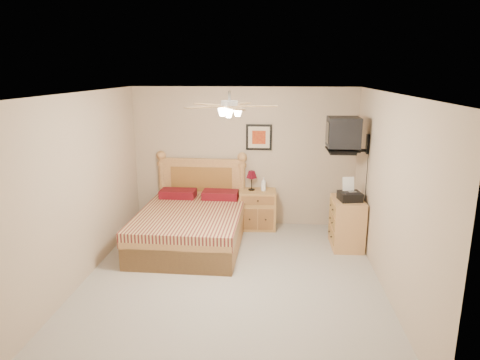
# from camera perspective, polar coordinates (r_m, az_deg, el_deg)

# --- Properties ---
(floor) EXTENTS (4.50, 4.50, 0.00)m
(floor) POSITION_cam_1_polar(r_m,az_deg,el_deg) (6.01, -1.07, -13.02)
(floor) COLOR #9E988F
(floor) RESTS_ON ground
(ceiling) EXTENTS (4.00, 4.50, 0.04)m
(ceiling) POSITION_cam_1_polar(r_m,az_deg,el_deg) (5.35, -1.20, 11.51)
(ceiling) COLOR white
(ceiling) RESTS_ON ground
(wall_back) EXTENTS (4.00, 0.04, 2.50)m
(wall_back) POSITION_cam_1_polar(r_m,az_deg,el_deg) (7.73, 0.51, 3.06)
(wall_back) COLOR tan
(wall_back) RESTS_ON ground
(wall_front) EXTENTS (4.00, 0.04, 2.50)m
(wall_front) POSITION_cam_1_polar(r_m,az_deg,el_deg) (3.46, -4.87, -11.68)
(wall_front) COLOR tan
(wall_front) RESTS_ON ground
(wall_left) EXTENTS (0.04, 4.50, 2.50)m
(wall_left) POSITION_cam_1_polar(r_m,az_deg,el_deg) (6.08, -20.24, -0.99)
(wall_left) COLOR tan
(wall_left) RESTS_ON ground
(wall_right) EXTENTS (0.04, 4.50, 2.50)m
(wall_right) POSITION_cam_1_polar(r_m,az_deg,el_deg) (5.72, 19.25, -1.84)
(wall_right) COLOR tan
(wall_right) RESTS_ON ground
(bed) EXTENTS (1.65, 2.14, 1.36)m
(bed) POSITION_cam_1_polar(r_m,az_deg,el_deg) (6.89, -6.71, -3.35)
(bed) COLOR #A96F4A
(bed) RESTS_ON ground
(nightstand) EXTENTS (0.66, 0.51, 0.69)m
(nightstand) POSITION_cam_1_polar(r_m,az_deg,el_deg) (7.71, 2.37, -3.93)
(nightstand) COLOR #B6844B
(nightstand) RESTS_ON ground
(table_lamp) EXTENTS (0.21, 0.21, 0.35)m
(table_lamp) POSITION_cam_1_polar(r_m,az_deg,el_deg) (7.61, 1.56, -0.06)
(table_lamp) COLOR #580918
(table_lamp) RESTS_ON nightstand
(lotion_bottle) EXTENTS (0.12, 0.12, 0.24)m
(lotion_bottle) POSITION_cam_1_polar(r_m,az_deg,el_deg) (7.58, 3.16, -0.56)
(lotion_bottle) COLOR white
(lotion_bottle) RESTS_ON nightstand
(framed_picture) EXTENTS (0.46, 0.04, 0.46)m
(framed_picture) POSITION_cam_1_polar(r_m,az_deg,el_deg) (7.64, 2.54, 5.72)
(framed_picture) COLOR black
(framed_picture) RESTS_ON wall_back
(dresser) EXTENTS (0.48, 0.69, 0.80)m
(dresser) POSITION_cam_1_polar(r_m,az_deg,el_deg) (7.08, 14.08, -5.60)
(dresser) COLOR tan
(dresser) RESTS_ON ground
(fax_machine) EXTENTS (0.39, 0.40, 0.35)m
(fax_machine) POSITION_cam_1_polar(r_m,az_deg,el_deg) (6.85, 14.50, -1.25)
(fax_machine) COLOR black
(fax_machine) RESTS_ON dresser
(magazine_lower) EXTENTS (0.30, 0.34, 0.03)m
(magazine_lower) POSITION_cam_1_polar(r_m,az_deg,el_deg) (7.20, 13.61, -1.77)
(magazine_lower) COLOR beige
(magazine_lower) RESTS_ON dresser
(magazine_upper) EXTENTS (0.20, 0.26, 0.02)m
(magazine_upper) POSITION_cam_1_polar(r_m,az_deg,el_deg) (7.23, 13.49, -1.53)
(magazine_upper) COLOR gray
(magazine_upper) RESTS_ON magazine_lower
(wall_tv) EXTENTS (0.56, 0.46, 0.58)m
(wall_tv) POSITION_cam_1_polar(r_m,az_deg,el_deg) (6.83, 14.84, 5.84)
(wall_tv) COLOR black
(wall_tv) RESTS_ON wall_right
(ceiling_fan) EXTENTS (1.14, 1.14, 0.28)m
(ceiling_fan) POSITION_cam_1_polar(r_m,az_deg,el_deg) (5.16, -1.41, 9.84)
(ceiling_fan) COLOR silver
(ceiling_fan) RESTS_ON ceiling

